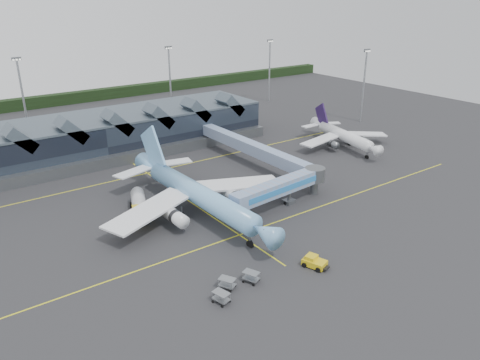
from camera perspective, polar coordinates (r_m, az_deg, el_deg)
ground at (r=86.23m, az=-3.20°, el=-4.63°), size 260.00×260.00×0.00m
taxi_stripes at (r=94.01m, az=-6.52°, el=-2.38°), size 120.00×60.00×0.01m
tree_line_far at (r=183.60m, az=-22.46°, el=8.90°), size 260.00×4.00×4.00m
terminal at (r=122.87m, az=-17.43°, el=5.08°), size 90.00×22.25×12.52m
light_masts at (r=144.62m, az=-9.99°, el=11.32°), size 132.40×42.56×22.45m
main_airliner at (r=86.71m, az=-5.43°, el=-1.56°), size 37.60×43.22×13.89m
regional_jet at (r=127.57m, az=12.39°, el=5.37°), size 25.80×28.59×9.87m
jet_bridge at (r=89.91m, az=5.66°, el=-0.68°), size 23.57×5.47×5.76m
fuel_truck at (r=88.89m, az=-12.23°, el=-2.81°), size 6.10×10.75×3.65m
pushback_tug at (r=72.38m, az=9.04°, el=-9.84°), size 3.34×4.27×1.72m
baggage_carts at (r=66.32m, az=-0.81°, el=-12.68°), size 8.23×4.81×1.60m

